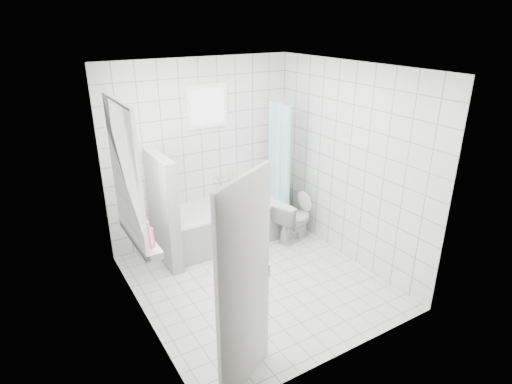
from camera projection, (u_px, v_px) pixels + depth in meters
ground at (257, 281)px, 5.38m from camera, size 3.00×3.00×0.00m
ceiling at (257, 68)px, 4.38m from camera, size 3.00×3.00×0.00m
wall_back at (202, 152)px, 6.06m from camera, size 2.80×0.02×2.60m
wall_front at (347, 240)px, 3.69m from camera, size 2.80×0.02×2.60m
wall_left at (136, 212)px, 4.21m from camera, size 0.02×3.00×2.60m
wall_right at (349, 165)px, 5.55m from camera, size 0.02×3.00×2.60m
window_left at (128, 174)px, 4.35m from camera, size 0.01×0.90×1.40m
window_back at (208, 106)px, 5.83m from camera, size 0.50×0.01×0.50m
window_sill at (140, 237)px, 4.66m from camera, size 0.18×1.02×0.08m
door at (244, 288)px, 3.55m from camera, size 0.72×0.43×2.00m
bathtub at (225, 223)px, 6.23m from camera, size 1.72×0.77×0.58m
partition_wall at (163, 210)px, 5.57m from camera, size 0.15×0.85×1.50m
tiled_ledge at (272, 204)px, 6.90m from camera, size 0.40×0.24×0.55m
toilet at (294, 220)px, 6.26m from camera, size 0.71×0.53×0.64m
curtain_rod at (274, 101)px, 5.93m from camera, size 0.02×0.80×0.02m
shower_curtain at (278, 164)px, 6.18m from camera, size 0.14×0.48×1.78m
tub_faucet at (220, 179)px, 6.32m from camera, size 0.18×0.06×0.06m
sill_bottles at (139, 223)px, 4.59m from camera, size 0.17×0.72×0.31m
ledge_bottles at (272, 183)px, 6.70m from camera, size 0.18×0.18×0.24m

